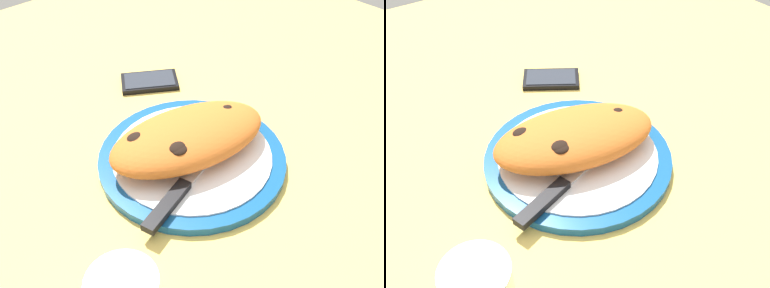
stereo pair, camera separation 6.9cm
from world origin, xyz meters
The scene contains 6 objects.
ground_plane centered at (0.00, 0.00, -1.50)cm, with size 150.00×150.00×3.00cm, color #DBB756.
plate centered at (0.00, 0.00, 0.83)cm, with size 30.00×30.00×1.73cm.
calzone centered at (-0.20, -0.74, 4.69)cm, with size 28.59×19.48×5.86cm.
fork centered at (1.76, -5.28, 1.93)cm, with size 15.90×2.64×0.40cm.
knife centered at (7.23, 5.00, 2.22)cm, with size 23.53×8.65×1.20cm.
smartphone centered at (-9.23, -22.23, 0.56)cm, with size 12.89×11.63×1.16cm.
Camera 2 is at (30.28, 42.36, 49.58)cm, focal length 41.45 mm.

